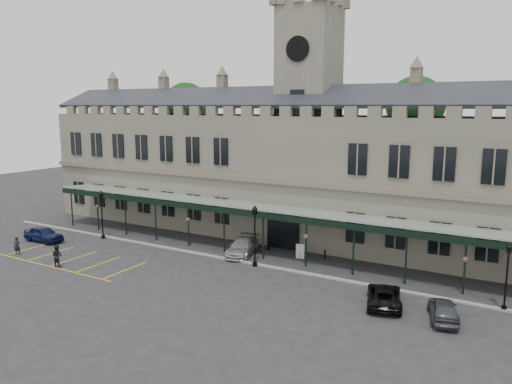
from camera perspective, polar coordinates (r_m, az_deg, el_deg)
The scene contains 21 objects.
ground at distance 37.30m, azimuth -4.75°, elevation -10.50°, with size 140.00×140.00×0.00m, color #272729.
station_building at distance 49.25m, azimuth 5.85°, elevation 2.23°, with size 60.00×10.36×17.30m.
clock_tower at distance 48.90m, azimuth 6.03°, elevation 9.98°, with size 5.60×5.60×24.80m.
canopy at distance 42.61m, azimuth 1.00°, elevation -4.48°, with size 50.00×4.10×4.30m.
kerb at distance 41.63m, azimuth -0.35°, elevation -8.18°, with size 60.00×0.40×0.12m, color gray.
parking_markings at distance 45.51m, azimuth -20.59°, elevation -7.33°, with size 16.00×6.00×0.01m, color gold, non-canonical shape.
tree_behind_left at distance 68.19m, azimuth -8.00°, elevation 9.64°, with size 6.00×6.00×16.00m.
tree_behind_mid at distance 54.90m, azimuth 17.75°, elevation 9.25°, with size 6.00×6.00×16.00m.
lamp_post_left at distance 51.11m, azimuth -17.22°, elevation -1.97°, with size 0.46×0.46×4.85m.
lamp_post_mid at distance 40.38m, azimuth -0.14°, elevation -4.39°, with size 0.48×0.48×5.09m.
lamp_post_right at distance 35.59m, azimuth 26.78°, elevation -7.99°, with size 0.43×0.43×4.54m.
traffic_cone at distance 33.56m, azimuth 14.50°, elevation -12.57°, with size 0.41×0.41×0.66m.
sign_board at distance 43.20m, azimuth 5.06°, elevation -6.78°, with size 0.73×0.22×1.26m.
bollard_left at distance 45.56m, azimuth 1.43°, elevation -6.08°, with size 0.16×0.16×0.89m, color black.
bollard_right at distance 43.28m, azimuth 7.86°, elevation -7.09°, with size 0.14×0.14×0.81m, color black.
car_left_a at distance 52.36m, azimuth -23.10°, elevation -4.46°, with size 1.72×4.28×1.46m, color #0C1438.
car_taxi at distance 44.05m, azimuth -1.58°, elevation -6.29°, with size 1.98×4.87×1.41m, color #A8AAB0.
car_van at distance 34.45m, azimuth 14.44°, elevation -11.39°, with size 2.14×4.65×1.29m, color black.
car_right_a at distance 33.24m, azimuth 20.64°, elevation -12.46°, with size 1.61×4.01×1.37m, color #3A3C42.
person_a at distance 48.69m, azimuth -25.63°, elevation -5.58°, with size 0.59×0.39×1.63m, color black.
person_b at distance 43.87m, azimuth -21.78°, elevation -6.80°, with size 0.89×0.69×1.83m, color black.
Camera 1 is at (20.26, -28.51, 12.94)m, focal length 35.00 mm.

